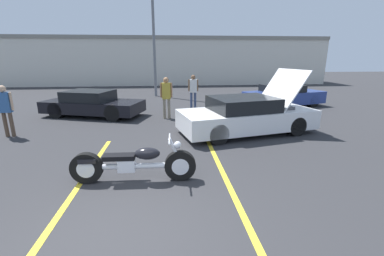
# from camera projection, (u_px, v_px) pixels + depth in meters

# --- Properties ---
(ground_plane) EXTENTS (80.00, 80.00, 0.00)m
(ground_plane) POSITION_uv_depth(u_px,v_px,m) (111.00, 242.00, 3.78)
(ground_plane) COLOR #2D2D30
(parking_stripe_foreground) EXTENTS (0.12, 5.41, 0.01)m
(parking_stripe_foreground) POSITION_uv_depth(u_px,v_px,m) (82.00, 180.00, 5.63)
(parking_stripe_foreground) COLOR yellow
(parking_stripe_foreground) RESTS_ON ground
(parking_stripe_middle) EXTENTS (0.12, 5.41, 0.01)m
(parking_stripe_middle) POSITION_uv_depth(u_px,v_px,m) (224.00, 175.00, 5.91)
(parking_stripe_middle) COLOR yellow
(parking_stripe_middle) RESTS_ON ground
(far_building) EXTENTS (32.00, 4.20, 4.40)m
(far_building) POSITION_uv_depth(u_px,v_px,m) (158.00, 59.00, 24.89)
(far_building) COLOR beige
(far_building) RESTS_ON ground
(light_pole) EXTENTS (1.21, 0.28, 8.62)m
(light_pole) POSITION_uv_depth(u_px,v_px,m) (154.00, 23.00, 16.32)
(light_pole) COLOR slate
(light_pole) RESTS_ON ground
(motorcycle) EXTENTS (2.67, 0.70, 0.98)m
(motorcycle) POSITION_uv_depth(u_px,v_px,m) (134.00, 164.00, 5.50)
(motorcycle) COLOR black
(motorcycle) RESTS_ON ground
(show_car_hood_open) EXTENTS (5.01, 2.91, 2.19)m
(show_car_hood_open) POSITION_uv_depth(u_px,v_px,m) (247.00, 115.00, 8.99)
(show_car_hood_open) COLOR white
(show_car_hood_open) RESTS_ON ground
(parked_car_left_row) EXTENTS (4.69, 2.94, 1.15)m
(parked_car_left_row) POSITION_uv_depth(u_px,v_px,m) (92.00, 104.00, 11.59)
(parked_car_left_row) COLOR black
(parked_car_left_row) RESTS_ON ground
(parked_car_right_row) EXTENTS (4.56, 2.90, 1.17)m
(parked_car_right_row) POSITION_uv_depth(u_px,v_px,m) (284.00, 96.00, 13.81)
(parked_car_right_row) COLOR navy
(parked_car_right_row) RESTS_ON ground
(spectator_near_motorcycle) EXTENTS (0.52, 0.23, 1.73)m
(spectator_near_motorcycle) POSITION_uv_depth(u_px,v_px,m) (5.00, 107.00, 8.45)
(spectator_near_motorcycle) COLOR brown
(spectator_near_motorcycle) RESTS_ON ground
(spectator_by_show_car) EXTENTS (0.52, 0.23, 1.72)m
(spectator_by_show_car) POSITION_uv_depth(u_px,v_px,m) (193.00, 89.00, 13.15)
(spectator_by_show_car) COLOR #38476B
(spectator_by_show_car) RESTS_ON ground
(spectator_midground) EXTENTS (0.52, 0.23, 1.78)m
(spectator_midground) POSITION_uv_depth(u_px,v_px,m) (166.00, 94.00, 10.95)
(spectator_midground) COLOR gray
(spectator_midground) RESTS_ON ground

